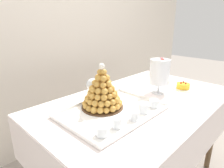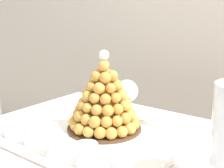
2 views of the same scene
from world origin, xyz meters
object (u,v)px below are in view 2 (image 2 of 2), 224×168
object	(u,v)px
dessert_cup_left	(13,129)
wine_glass	(127,92)
dessert_cup_mid_right	(87,155)
dessert_cup_centre	(55,148)
serving_tray	(89,138)
croquembouche	(104,100)
dessert_cup_mid_left	(31,135)

from	to	relation	value
dessert_cup_left	wine_glass	bearing A→B (deg)	55.16
dessert_cup_mid_right	dessert_cup_centre	bearing A→B (deg)	-171.21
dessert_cup_centre	wine_glass	size ratio (longest dim) A/B	0.32
dessert_cup_mid_right	wine_glass	size ratio (longest dim) A/B	0.37
serving_tray	dessert_cup_centre	distance (m)	0.16
dessert_cup_left	dessert_cup_centre	distance (m)	0.22
croquembouche	serving_tray	bearing A→B (deg)	-88.37
serving_tray	dessert_cup_mid_left	size ratio (longest dim) A/B	11.24
dessert_cup_mid_right	wine_glass	xyz separation A→B (m)	(-0.10, 0.33, 0.09)
wine_glass	serving_tray	bearing A→B (deg)	-95.02
serving_tray	dessert_cup_centre	xyz separation A→B (m)	(0.01, -0.16, 0.03)
dessert_cup_mid_left	croquembouche	bearing A→B (deg)	63.41
dessert_cup_left	dessert_cup_mid_right	world-z (taller)	dessert_cup_mid_right
serving_tray	dessert_cup_left	world-z (taller)	dessert_cup_left
dessert_cup_mid_left	wine_glass	bearing A→B (deg)	68.45
croquembouche	wine_glass	world-z (taller)	croquembouche
serving_tray	dessert_cup_mid_left	bearing A→B (deg)	-128.98
wine_glass	dessert_cup_centre	bearing A→B (deg)	-91.57
dessert_cup_centre	dessert_cup_mid_right	world-z (taller)	dessert_cup_mid_right
dessert_cup_mid_left	wine_glass	world-z (taller)	wine_glass
croquembouche	dessert_cup_left	bearing A→B (deg)	-133.55
dessert_cup_left	wine_glass	distance (m)	0.41
dessert_cup_mid_left	dessert_cup_mid_right	world-z (taller)	dessert_cup_mid_right
dessert_cup_mid_left	dessert_cup_centre	bearing A→B (deg)	-6.58
serving_tray	dessert_cup_mid_right	xyz separation A→B (m)	(0.11, -0.14, 0.03)
dessert_cup_mid_right	croquembouche	bearing A→B (deg)	117.46
wine_glass	dessert_cup_left	bearing A→B (deg)	-124.84
serving_tray	dessert_cup_mid_right	world-z (taller)	dessert_cup_mid_right
dessert_cup_centre	dessert_cup_left	bearing A→B (deg)	175.70
serving_tray	dessert_cup_left	size ratio (longest dim) A/B	9.64
wine_glass	dessert_cup_mid_right	bearing A→B (deg)	-73.77
serving_tray	dessert_cup_centre	bearing A→B (deg)	-87.31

